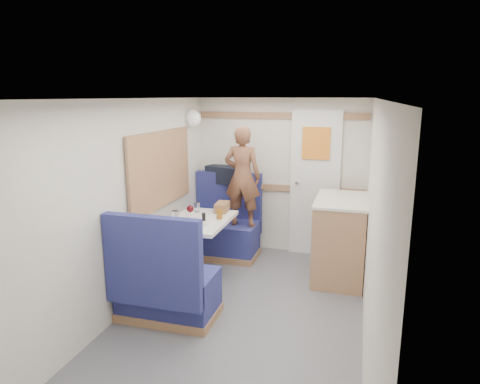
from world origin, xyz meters
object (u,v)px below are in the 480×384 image
(tumbler_mid, at_px, (197,207))
(beer_glass, at_px, (219,214))
(bench_far, at_px, (224,232))
(dome_light, at_px, (193,118))
(pepper_grinder, at_px, (204,218))
(cheese_block, at_px, (191,222))
(galley_counter, at_px, (340,238))
(duffel_bag, at_px, (224,175))
(salt_grinder, at_px, (188,218))
(person, at_px, (242,177))
(dinette_table, at_px, (199,233))
(bread_loaf, at_px, (222,207))
(tumbler_left, at_px, (175,216))
(tray, at_px, (197,223))
(bench_near, at_px, (165,289))
(wine_glass, at_px, (190,209))
(orange_fruit, at_px, (198,223))

(tumbler_mid, xyz_separation_m, beer_glass, (0.34, -0.21, -0.00))
(bench_far, relative_size, dome_light, 5.25)
(bench_far, height_order, pepper_grinder, bench_far)
(cheese_block, bearing_deg, galley_counter, 28.52)
(dome_light, relative_size, cheese_block, 1.99)
(duffel_bag, height_order, salt_grinder, duffel_bag)
(galley_counter, height_order, person, person)
(dinette_table, relative_size, pepper_grinder, 9.01)
(person, xyz_separation_m, duffel_bag, (-0.35, 0.35, -0.05))
(bench_far, xyz_separation_m, cheese_block, (0.01, -1.11, 0.46))
(cheese_block, bearing_deg, dome_light, 110.16)
(dinette_table, relative_size, bread_loaf, 3.68)
(salt_grinder, bearing_deg, bench_far, 85.44)
(tumbler_left, bearing_deg, bread_loaf, 57.07)
(dome_light, relative_size, pepper_grinder, 1.96)
(bread_loaf, bearing_deg, bench_far, 105.98)
(galley_counter, relative_size, tumbler_left, 7.57)
(dome_light, xyz_separation_m, beer_glass, (0.60, -0.77, -0.98))
(tumbler_left, relative_size, pepper_grinder, 1.19)
(galley_counter, relative_size, beer_glass, 8.75)
(tray, bearing_deg, salt_grinder, 159.62)
(person, relative_size, tumbler_mid, 11.15)
(dome_light, bearing_deg, tumbler_left, -79.64)
(dinette_table, xyz_separation_m, bench_near, (-0.00, -0.86, -0.27))
(tray, bearing_deg, person, 76.40)
(duffel_bag, bearing_deg, wine_glass, -71.51)
(cheese_block, bearing_deg, person, 75.54)
(orange_fruit, relative_size, tumbler_left, 0.58)
(dome_light, distance_m, pepper_grinder, 1.44)
(salt_grinder, bearing_deg, bench_near, -83.97)
(cheese_block, distance_m, pepper_grinder, 0.17)
(bench_near, xyz_separation_m, orange_fruit, (0.10, 0.58, 0.47))
(person, height_order, bread_loaf, person)
(bench_far, xyz_separation_m, orange_fruit, (0.10, -1.14, 0.47))
(person, distance_m, wine_glass, 0.93)
(bench_near, xyz_separation_m, salt_grinder, (-0.08, 0.74, 0.46))
(orange_fruit, distance_m, tumbler_left, 0.32)
(cheese_block, distance_m, beer_glass, 0.38)
(salt_grinder, bearing_deg, pepper_grinder, 10.91)
(tumbler_left, bearing_deg, galley_counter, 22.96)
(dome_light, relative_size, bread_loaf, 0.80)
(dinette_table, height_order, orange_fruit, orange_fruit)
(salt_grinder, bearing_deg, tumbler_left, -163.43)
(tumbler_left, height_order, beer_glass, tumbler_left)
(dinette_table, xyz_separation_m, orange_fruit, (0.10, -0.28, 0.21))
(beer_glass, bearing_deg, dome_light, 127.72)
(bench_far, xyz_separation_m, duffel_bag, (-0.08, 0.26, 0.71))
(wine_glass, xyz_separation_m, beer_glass, (0.28, 0.14, -0.07))
(beer_glass, distance_m, bread_loaf, 0.31)
(bench_far, bearing_deg, tray, -87.50)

